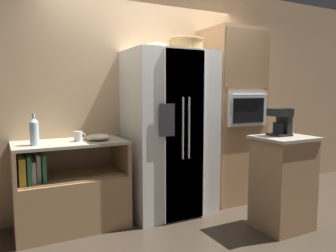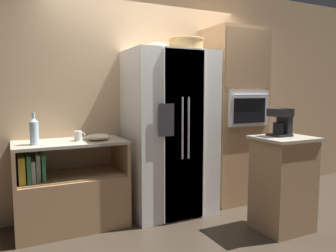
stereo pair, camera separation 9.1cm
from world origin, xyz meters
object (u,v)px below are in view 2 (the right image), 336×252
at_px(bottle_tall, 34,131).
at_px(wall_oven, 232,116).
at_px(coffee_maker, 281,121).
at_px(wicker_basket, 186,44).
at_px(fruit_bowl, 157,46).
at_px(mixing_bowl, 98,137).
at_px(mug, 78,136).
at_px(refrigerator, 170,133).

bearing_deg(bottle_tall, wall_oven, 1.74).
height_order(wall_oven, bottle_tall, wall_oven).
xyz_separation_m(wall_oven, coffee_maker, (-0.10, -0.95, 0.01)).
height_order(wicker_basket, coffee_maker, wicker_basket).
bearing_deg(wall_oven, coffee_maker, -95.96).
bearing_deg(fruit_bowl, mixing_bowl, 177.77).
xyz_separation_m(wicker_basket, fruit_bowl, (-0.34, 0.06, -0.04)).
height_order(fruit_bowl, coffee_maker, fruit_bowl).
xyz_separation_m(fruit_bowl, mixing_bowl, (-0.68, 0.03, -0.98)).
bearing_deg(wicker_basket, mixing_bowl, 175.43).
bearing_deg(mug, fruit_bowl, -3.72).
bearing_deg(bottle_tall, coffee_maker, -20.75).
distance_m(wall_oven, coffee_maker, 0.96).
bearing_deg(fruit_bowl, wicker_basket, -9.12).
relative_size(wall_oven, wicker_basket, 5.45).
height_order(wall_oven, wicker_basket, wall_oven).
relative_size(refrigerator, mug, 16.00).
distance_m(refrigerator, wall_oven, 0.95).
bearing_deg(coffee_maker, fruit_bowl, 138.59).
xyz_separation_m(refrigerator, mixing_bowl, (-0.85, 0.01, 0.01)).
distance_m(wall_oven, fruit_bowl, 1.38).
bearing_deg(mixing_bowl, coffee_maker, -28.53).
height_order(bottle_tall, mug, bottle_tall).
distance_m(fruit_bowl, mug, 1.31).
bearing_deg(wicker_basket, bottle_tall, 178.49).
xyz_separation_m(wicker_basket, mug, (-1.22, 0.11, -1.00)).
relative_size(wall_oven, mixing_bowl, 8.82).
height_order(mixing_bowl, coffee_maker, coffee_maker).
bearing_deg(wicker_basket, refrigerator, 157.52).
bearing_deg(fruit_bowl, bottle_tall, -179.49).
bearing_deg(fruit_bowl, mug, 176.28).
xyz_separation_m(wall_oven, mixing_bowl, (-1.79, -0.04, -0.16)).
height_order(refrigerator, mixing_bowl, refrigerator).
xyz_separation_m(refrigerator, coffee_maker, (0.84, -0.91, 0.18)).
relative_size(mug, coffee_maker, 0.42).
bearing_deg(coffee_maker, mug, 153.35).
relative_size(refrigerator, fruit_bowl, 8.10).
bearing_deg(coffee_maker, refrigerator, 132.71).
xyz_separation_m(refrigerator, bottle_tall, (-1.48, -0.03, 0.11)).
distance_m(bottle_tall, mixing_bowl, 0.64).
distance_m(mixing_bowl, coffee_maker, 1.93).
distance_m(fruit_bowl, bottle_tall, 1.58).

